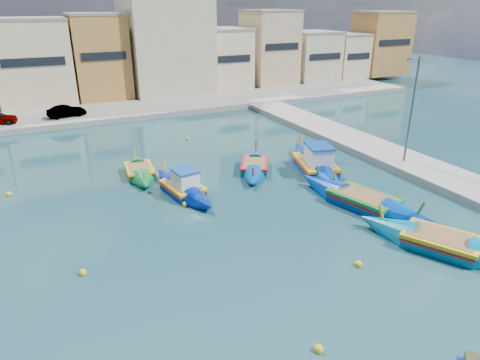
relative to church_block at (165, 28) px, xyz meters
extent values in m
plane|color=#123337|center=(-10.00, -40.00, -8.41)|extent=(160.00, 160.00, 0.00)
cube|color=gray|center=(-10.00, -8.00, -8.11)|extent=(80.00, 8.00, 0.60)
cube|color=beige|center=(-15.74, -0.28, -3.31)|extent=(7.88, 7.44, 8.99)
cube|color=gray|center=(-15.74, -0.28, 1.33)|extent=(8.04, 7.59, 0.30)
cube|color=black|center=(-15.74, -4.05, -2.86)|extent=(6.30, 0.10, 0.90)
cube|color=#BF813C|center=(-8.46, -0.93, -3.09)|extent=(6.17, 6.13, 9.43)
cube|color=gray|center=(-8.46, -0.93, 1.77)|extent=(6.29, 6.26, 0.30)
cube|color=black|center=(-8.46, -4.05, -2.62)|extent=(4.93, 0.10, 0.90)
cube|color=tan|center=(-0.95, -0.15, -4.78)|extent=(7.31, 7.69, 6.05)
cube|color=gray|center=(-0.95, -0.15, -1.60)|extent=(7.46, 7.85, 0.30)
cube|color=black|center=(-0.95, -4.05, -4.48)|extent=(5.85, 0.10, 0.90)
cube|color=beige|center=(7.02, -0.35, -4.10)|extent=(7.54, 7.30, 7.41)
cube|color=gray|center=(7.02, -0.35, -0.25)|extent=(7.69, 7.45, 0.30)
cube|color=black|center=(7.02, -4.05, -3.73)|extent=(6.03, 0.10, 0.90)
cube|color=tan|center=(14.93, -0.51, -2.99)|extent=(6.36, 6.97, 9.63)
cube|color=gray|center=(14.93, -0.51, 1.98)|extent=(6.48, 7.11, 0.30)
cube|color=black|center=(14.93, -4.05, -2.51)|extent=(5.09, 0.10, 0.90)
cube|color=#C2B791|center=(22.15, -0.65, -4.48)|extent=(6.63, 6.70, 6.65)
cube|color=gray|center=(22.15, -0.65, -1.01)|extent=(6.76, 6.83, 0.30)
cube|color=black|center=(22.15, -4.05, -4.15)|extent=(5.30, 0.10, 0.90)
cube|color=beige|center=(28.26, -0.25, -4.71)|extent=(5.08, 7.51, 6.20)
cube|color=gray|center=(28.26, -0.25, -1.45)|extent=(5.18, 7.66, 0.30)
cube|color=black|center=(28.26, -4.05, -4.40)|extent=(4.06, 0.10, 0.90)
cube|color=#BF813C|center=(35.15, -1.00, -3.14)|extent=(7.79, 6.00, 9.33)
cube|color=gray|center=(35.15, -1.00, 1.67)|extent=(7.95, 6.12, 0.30)
cube|color=black|center=(35.15, -4.05, -2.68)|extent=(6.23, 0.10, 0.90)
cube|color=#C2B791|center=(0.00, 0.00, -1.81)|extent=(10.00, 10.00, 12.00)
cylinder|color=#595B60|center=(7.50, -34.00, -4.41)|extent=(0.16, 0.16, 8.00)
cylinder|color=#595B60|center=(7.10, -34.00, -0.51)|extent=(1.00, 0.10, 0.10)
cube|color=#595B60|center=(6.60, -34.00, -0.56)|extent=(0.35, 0.15, 0.18)
imported|color=#4C1919|center=(-13.62, -9.50, -7.20)|extent=(3.83, 1.88, 1.21)
cube|color=#0030A8|center=(1.14, -31.79, -8.18)|extent=(3.30, 4.47, 1.12)
cone|color=#0030A8|center=(2.10, -28.63, -8.13)|extent=(3.20, 4.15, 2.87)
cone|color=#0030A8|center=(0.18, -34.96, -8.13)|extent=(3.20, 4.15, 2.87)
cube|color=yellow|center=(1.14, -31.79, -7.71)|extent=(3.45, 4.71, 0.20)
cube|color=red|center=(1.14, -31.79, -7.92)|extent=(3.42, 4.57, 0.11)
cube|color=olive|center=(1.14, -31.79, -7.63)|extent=(2.87, 4.03, 0.07)
cylinder|color=yellow|center=(2.19, -28.31, -7.40)|extent=(0.30, 0.55, 1.22)
cylinder|color=yellow|center=(0.09, -35.27, -7.40)|extent=(0.30, 0.55, 1.22)
cube|color=white|center=(0.97, -32.35, -7.01)|extent=(2.09, 2.40, 1.23)
cube|color=#0F47A5|center=(0.97, -32.35, -6.33)|extent=(2.21, 2.57, 0.13)
cube|color=#0024A8|center=(-8.80, -31.38, -8.22)|extent=(2.25, 3.17, 0.92)
cone|color=#0024A8|center=(-9.15, -28.97, -8.18)|extent=(2.22, 2.97, 2.30)
cone|color=#0024A8|center=(-8.44, -33.78, -8.18)|extent=(2.22, 2.97, 2.30)
cube|color=yellow|center=(-8.80, -31.38, -7.84)|extent=(2.35, 3.34, 0.17)
cube|color=red|center=(-8.80, -31.38, -8.00)|extent=(2.35, 3.24, 0.09)
cube|color=olive|center=(-8.80, -31.38, -7.76)|extent=(1.94, 2.87, 0.06)
cylinder|color=yellow|center=(-9.19, -28.73, -7.58)|extent=(0.19, 0.45, 1.00)
cylinder|color=yellow|center=(-8.41, -34.02, -7.58)|extent=(0.19, 0.45, 1.00)
cube|color=white|center=(-8.74, -31.80, -7.26)|extent=(1.49, 1.67, 1.01)
cube|color=#0F47A5|center=(-8.74, -31.80, -6.69)|extent=(1.58, 1.78, 0.11)
cube|color=#004F96|center=(-2.74, -29.72, -8.23)|extent=(3.05, 3.47, 0.90)
cone|color=#004F96|center=(-1.51, -27.60, -8.18)|extent=(2.94, 3.28, 2.26)
cone|color=#004F96|center=(-3.97, -31.85, -8.18)|extent=(2.94, 3.28, 2.26)
cube|color=red|center=(-2.74, -29.72, -7.85)|extent=(3.19, 3.65, 0.16)
cube|color=#197F33|center=(-2.74, -29.72, -8.01)|extent=(3.15, 3.56, 0.09)
cube|color=olive|center=(-2.74, -29.72, -7.78)|extent=(2.68, 3.10, 0.05)
cylinder|color=red|center=(-1.38, -27.39, -7.60)|extent=(0.32, 0.43, 0.98)
cylinder|color=red|center=(-4.10, -32.06, -7.60)|extent=(0.32, 0.43, 0.98)
cube|color=#0B753A|center=(-10.51, -26.99, -8.23)|extent=(2.03, 2.83, 0.88)
cone|color=#0B753A|center=(-10.28, -24.80, -8.19)|extent=(2.01, 2.67, 2.18)
cone|color=#0B753A|center=(-10.74, -29.19, -8.19)|extent=(2.01, 2.67, 2.18)
cube|color=yellow|center=(-10.51, -26.99, -7.86)|extent=(2.12, 2.99, 0.16)
cube|color=red|center=(-10.51, -26.99, -8.02)|extent=(2.12, 2.89, 0.09)
cube|color=olive|center=(-10.51, -26.99, -7.79)|extent=(1.74, 2.57, 0.05)
cylinder|color=yellow|center=(-10.26, -24.58, -7.61)|extent=(0.17, 0.43, 0.96)
cylinder|color=yellow|center=(-10.76, -29.40, -7.61)|extent=(0.17, 0.43, 0.96)
cube|color=#003DA8|center=(0.29, -37.92, -8.19)|extent=(3.14, 4.23, 1.11)
cone|color=#003DA8|center=(-0.54, -34.91, -8.13)|extent=(3.06, 3.94, 2.81)
cone|color=#003DA8|center=(1.12, -40.93, -8.13)|extent=(3.06, 3.94, 2.81)
cube|color=#18792C|center=(0.29, -37.92, -7.72)|extent=(3.28, 4.45, 0.20)
cube|color=red|center=(0.29, -37.92, -7.92)|extent=(3.26, 4.32, 0.11)
cube|color=olive|center=(0.29, -37.92, -7.63)|extent=(2.73, 3.81, 0.07)
cylinder|color=#18792C|center=(-0.62, -34.61, -7.41)|extent=(0.29, 0.55, 1.21)
cylinder|color=#18792C|center=(1.20, -41.23, -7.41)|extent=(0.29, 0.55, 1.21)
cube|color=#00719C|center=(0.48, -43.36, -8.19)|extent=(3.47, 3.96, 1.08)
cone|color=#00719C|center=(-0.81, -40.93, -8.14)|extent=(3.37, 3.77, 2.68)
cube|color=yellow|center=(0.48, -43.36, -7.74)|extent=(3.63, 4.16, 0.19)
cube|color=red|center=(0.48, -43.36, -7.93)|extent=(3.59, 4.06, 0.11)
cube|color=olive|center=(0.48, -43.36, -7.65)|extent=(3.04, 3.54, 0.06)
cylinder|color=yellow|center=(-0.93, -40.68, -7.43)|extent=(0.37, 0.52, 1.18)
sphere|color=yellow|center=(-15.75, -37.86, -8.33)|extent=(0.36, 0.36, 0.36)
sphere|color=yellow|center=(-9.30, -33.14, -8.33)|extent=(0.36, 0.36, 0.36)
sphere|color=yellow|center=(-4.60, -20.37, -8.33)|extent=(0.36, 0.36, 0.36)
sphere|color=yellow|center=(-18.85, -26.86, -8.33)|extent=(0.36, 0.36, 0.36)
sphere|color=yellow|center=(6.43, -40.96, -8.33)|extent=(0.36, 0.36, 0.36)
sphere|color=yellow|center=(-8.92, -46.29, -8.33)|extent=(0.36, 0.36, 0.36)
sphere|color=yellow|center=(-4.16, -42.76, -8.33)|extent=(0.36, 0.36, 0.36)
camera|label=1|loc=(-16.45, -55.47, 2.87)|focal=32.00mm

